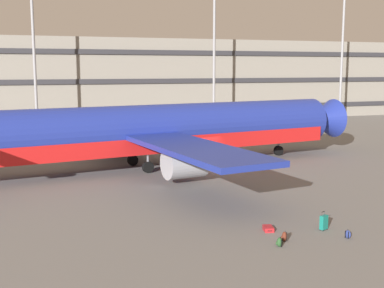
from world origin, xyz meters
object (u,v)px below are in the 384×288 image
Objects in this scene: suitcase_large at (324,222)px; backpack_red at (284,237)px; backpack_black at (279,242)px; backpack_teal at (348,234)px; airliner at (150,132)px; suitcase_laid_flat at (268,229)px.

suitcase_large is 1.82× the size of backpack_red.
suitcase_large is 1.93× the size of backpack_black.
suitcase_large is at bearing 16.90° from backpack_red.
backpack_red is at bearing 168.21° from backpack_teal.
suitcase_large is 2.05× the size of backpack_teal.
backpack_teal is at bearing -1.12° from backpack_black.
airliner is 41.80× the size of suitcase_large.
airliner is 19.94m from backpack_black.
backpack_teal is (4.79, -19.78, -2.82)m from airliner.
backpack_black is 1.06× the size of backpack_teal.
airliner is 85.72× the size of backpack_teal.
suitcase_large is at bearing -76.48° from airliner.
airliner is at bearing 95.51° from suitcase_laid_flat.
backpack_black is 3.69m from backpack_teal.
backpack_red is at bearing -84.99° from airliner.
airliner is at bearing 93.20° from backpack_black.
backpack_red is at bearing -163.10° from suitcase_large.
airliner is 17.82m from suitcase_laid_flat.
backpack_red is 1.13× the size of backpack_teal.
suitcase_laid_flat is 2.85m from suitcase_large.
backpack_black reaches higher than backpack_teal.
backpack_black reaches higher than suitcase_laid_flat.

